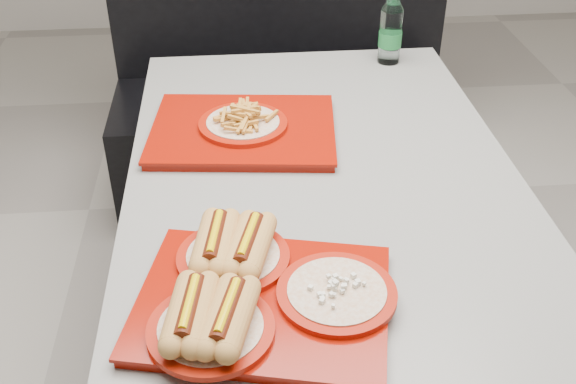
{
  "coord_description": "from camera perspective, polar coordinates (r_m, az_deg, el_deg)",
  "views": [
    {
      "loc": [
        -0.2,
        -1.3,
        1.59
      ],
      "look_at": [
        -0.1,
        -0.19,
        0.83
      ],
      "focal_mm": 42.0,
      "sensor_mm": 36.0,
      "label": 1
    }
  ],
  "objects": [
    {
      "name": "diner_table",
      "position": [
        1.66,
        2.85,
        -3.04
      ],
      "size": [
        0.92,
        1.42,
        0.75
      ],
      "color": "black",
      "rests_on": "ground"
    },
    {
      "name": "booth_bench",
      "position": [
        2.68,
        -0.39,
        8.1
      ],
      "size": [
        1.3,
        0.57,
        1.35
      ],
      "color": "black",
      "rests_on": "ground"
    },
    {
      "name": "tray_near",
      "position": [
        1.19,
        -3.03,
        -8.38
      ],
      "size": [
        0.5,
        0.43,
        0.1
      ],
      "rotation": [
        0.0,
        0.0,
        -0.22
      ],
      "color": "#810E03",
      "rests_on": "diner_table"
    },
    {
      "name": "tray_far",
      "position": [
        1.69,
        -3.82,
        5.59
      ],
      "size": [
        0.49,
        0.4,
        0.09
      ],
      "rotation": [
        0.0,
        0.0,
        -0.11
      ],
      "color": "#810E03",
      "rests_on": "diner_table"
    },
    {
      "name": "water_bottle",
      "position": [
        2.1,
        8.69,
        13.27
      ],
      "size": [
        0.07,
        0.07,
        0.22
      ],
      "rotation": [
        0.0,
        0.0,
        -0.4
      ],
      "color": "silver",
      "rests_on": "diner_table"
    }
  ]
}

